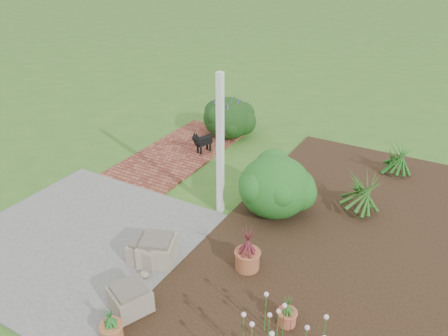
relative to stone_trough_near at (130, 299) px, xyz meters
The scene contains 17 objects.
ground 2.56m from the stone_trough_near, 100.86° to the left, with size 80.00×80.00×0.00m, color #356720.
concrete_patio 1.89m from the stone_trough_near, 156.49° to the left, with size 3.50×3.50×0.04m, color #5D5D5B.
brick_path 4.78m from the stone_trough_near, 117.14° to the left, with size 1.60×3.50×0.04m, color maroon.
garden_bed 3.62m from the stone_trough_near, 56.07° to the left, with size 4.00×7.00×0.03m, color black.
veranda_post 2.81m from the stone_trough_near, 93.96° to the left, with size 0.10×0.10×2.50m, color white.
stone_trough_near is the anchor object (origin of this frame).
stone_trough_mid 0.99m from the stone_trough_near, 107.14° to the left, with size 0.50×0.50×0.34m, color gray.
stone_trough_far 0.97m from the stone_trough_near, 116.13° to the left, with size 0.45×0.45×0.30m, color gray.
black_dog 4.75m from the stone_trough_near, 111.13° to the left, with size 0.29×0.54×0.48m.
cream_ceramic_urn 5.81m from the stone_trough_near, 108.89° to the left, with size 0.29×0.29×0.39m, color beige.
evergreen_shrub 3.11m from the stone_trough_near, 77.77° to the left, with size 1.25×1.25×1.06m, color #0E3D11.
agapanthus_clump_back 4.28m from the stone_trough_near, 62.98° to the left, with size 0.96×0.96×0.86m, color #11390C, non-canonical shape.
agapanthus_clump_front 5.98m from the stone_trough_near, 68.04° to the left, with size 0.84×0.84×0.75m, color #0A3D0F, non-canonical shape.
terracotta_pot_bronze 1.73m from the stone_trough_near, 57.40° to the left, with size 0.35×0.35×0.29m, color #985433.
terracotta_pot_small_left 1.99m from the stone_trough_near, 22.87° to the left, with size 0.23×0.23×0.19m, color #B6533D.
terracotta_pot_small_right 0.50m from the stone_trough_near, 75.78° to the right, with size 0.26×0.26×0.22m, color #A15C36.
purple_flowering_bush 5.85m from the stone_trough_near, 107.05° to the left, with size 1.18×1.18×1.00m, color black.
Camera 1 is at (3.59, -5.52, 4.25)m, focal length 35.00 mm.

